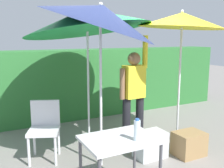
{
  "coord_description": "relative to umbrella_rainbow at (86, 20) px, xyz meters",
  "views": [
    {
      "loc": [
        -1.91,
        -3.41,
        1.86
      ],
      "look_at": [
        0.0,
        0.3,
        1.1
      ],
      "focal_mm": 41.92,
      "sensor_mm": 36.0,
      "label": 1
    }
  ],
  "objects": [
    {
      "name": "person_vendor",
      "position": [
        0.71,
        -0.34,
        -1.19
      ],
      "size": [
        0.55,
        0.24,
        1.88
      ],
      "color": "black",
      "rests_on": "ground_plane"
    },
    {
      "name": "cooler_box",
      "position": [
        0.65,
        -0.96,
        -1.92
      ],
      "size": [
        0.47,
        0.33,
        0.41
      ],
      "primitive_type": "cube",
      "color": "silver",
      "rests_on": "ground_plane"
    },
    {
      "name": "crate_cardboard",
      "position": [
        1.23,
        -1.19,
        -1.94
      ],
      "size": [
        0.47,
        0.36,
        0.38
      ],
      "primitive_type": "cube",
      "color": "#9E7A4C",
      "rests_on": "ground_plane"
    },
    {
      "name": "folding_table",
      "position": [
        -0.34,
        -1.75,
        -1.44
      ],
      "size": [
        0.8,
        0.6,
        0.78
      ],
      "color": "#4C4C51",
      "rests_on": "ground_plane"
    },
    {
      "name": "hedge_row",
      "position": [
        0.27,
        1.62,
        -1.34
      ],
      "size": [
        8.0,
        0.7,
        1.57
      ],
      "primitive_type": "cube",
      "color": "#2D7033",
      "rests_on": "ground_plane"
    },
    {
      "name": "ground_plane",
      "position": [
        0.27,
        -0.68,
        -2.12
      ],
      "size": [
        24.0,
        24.0,
        0.0
      ],
      "primitive_type": "plane",
      "color": "gray"
    },
    {
      "name": "bottle_water",
      "position": [
        -0.2,
        -1.89,
        -1.23
      ],
      "size": [
        0.07,
        0.07,
        0.24
      ],
      "color": "silver",
      "rests_on": "folding_table"
    },
    {
      "name": "umbrella_yellow",
      "position": [
        1.47,
        -0.63,
        0.0
      ],
      "size": [
        1.47,
        1.46,
        2.31
      ],
      "color": "silver",
      "rests_on": "ground_plane"
    },
    {
      "name": "chair_plastic",
      "position": [
        -0.81,
        -0.24,
        -1.61
      ],
      "size": [
        0.58,
        0.58,
        0.89
      ],
      "color": "silver",
      "rests_on": "ground_plane"
    },
    {
      "name": "umbrella_rainbow",
      "position": [
        0.0,
        0.0,
        0.0
      ],
      "size": [
        2.13,
        2.11,
        2.52
      ],
      "color": "silver",
      "rests_on": "ground_plane"
    },
    {
      "name": "umbrella_orange",
      "position": [
        -0.12,
        -0.8,
        0.01
      ],
      "size": [
        1.74,
        1.68,
        2.62
      ],
      "color": "silver",
      "rests_on": "ground_plane"
    }
  ]
}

